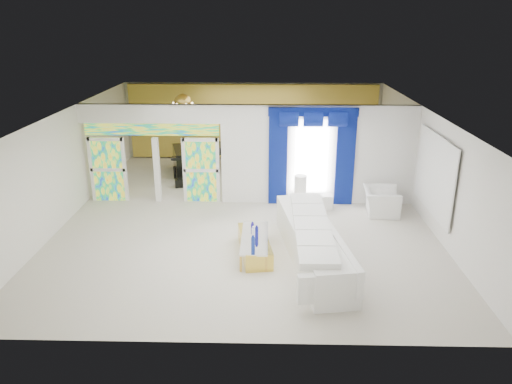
{
  "coord_description": "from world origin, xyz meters",
  "views": [
    {
      "loc": [
        0.6,
        -13.17,
        5.39
      ],
      "look_at": [
        0.3,
        -1.2,
        1.1
      ],
      "focal_mm": 34.33,
      "sensor_mm": 36.0,
      "label": 1
    }
  ],
  "objects_px": {
    "white_sofa": "(312,244)",
    "armchair": "(381,201)",
    "coffee_table": "(255,246)",
    "grand_piano": "(193,160)",
    "console_table": "(310,201)"
  },
  "relations": [
    {
      "from": "coffee_table",
      "to": "armchair",
      "type": "relative_size",
      "value": 1.68
    },
    {
      "from": "coffee_table",
      "to": "grand_piano",
      "type": "height_order",
      "value": "grand_piano"
    },
    {
      "from": "console_table",
      "to": "armchair",
      "type": "relative_size",
      "value": 1.17
    },
    {
      "from": "white_sofa",
      "to": "console_table",
      "type": "bearing_deg",
      "value": 77.57
    },
    {
      "from": "coffee_table",
      "to": "armchair",
      "type": "height_order",
      "value": "armchair"
    },
    {
      "from": "white_sofa",
      "to": "armchair",
      "type": "bearing_deg",
      "value": 44.44
    },
    {
      "from": "coffee_table",
      "to": "console_table",
      "type": "relative_size",
      "value": 1.44
    },
    {
      "from": "coffee_table",
      "to": "white_sofa",
      "type": "bearing_deg",
      "value": -12.53
    },
    {
      "from": "white_sofa",
      "to": "armchair",
      "type": "xyz_separation_m",
      "value": [
        2.24,
        2.98,
        -0.05
      ]
    },
    {
      "from": "white_sofa",
      "to": "grand_piano",
      "type": "relative_size",
      "value": 2.47
    },
    {
      "from": "console_table",
      "to": "white_sofa",
      "type": "bearing_deg",
      "value": -93.77
    },
    {
      "from": "white_sofa",
      "to": "coffee_table",
      "type": "bearing_deg",
      "value": 158.82
    },
    {
      "from": "white_sofa",
      "to": "armchair",
      "type": "relative_size",
      "value": 3.9
    },
    {
      "from": "coffee_table",
      "to": "console_table",
      "type": "xyz_separation_m",
      "value": [
        1.57,
        3.02,
        0.01
      ]
    },
    {
      "from": "coffee_table",
      "to": "armchair",
      "type": "xyz_separation_m",
      "value": [
        3.59,
        2.68,
        0.16
      ]
    }
  ]
}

